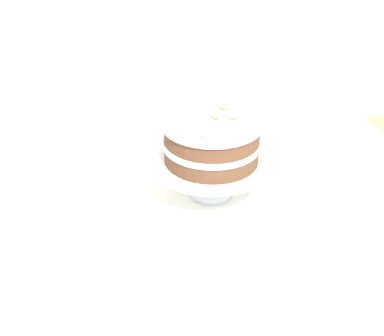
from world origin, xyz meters
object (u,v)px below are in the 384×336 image
at_px(dining_table, 180,255).
at_px(layer_cake, 212,139).
at_px(cake_stand, 211,166).
at_px(teacup, 156,280).

height_order(dining_table, layer_cake, layer_cake).
xyz_separation_m(cake_stand, teacup, (-0.19, -0.31, -0.06)).
xyz_separation_m(cake_stand, layer_cake, (0.00, -0.00, 0.07)).
bearing_deg(cake_stand, dining_table, -133.66).
bearing_deg(teacup, cake_stand, 58.40).
height_order(cake_stand, layer_cake, layer_cake).
bearing_deg(layer_cake, cake_stand, 124.05).
bearing_deg(layer_cake, dining_table, -133.67).
height_order(dining_table, cake_stand, cake_stand).
xyz_separation_m(dining_table, layer_cake, (0.10, 0.11, 0.25)).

